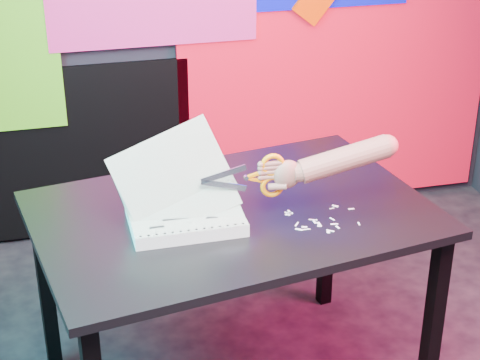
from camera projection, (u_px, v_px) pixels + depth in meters
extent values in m
cube|color=red|center=(338.00, 51.00, 3.91)|extent=(1.60, 0.02, 1.60)
cube|color=black|center=(54.00, 154.00, 3.78)|extent=(1.30, 0.02, 0.85)
cube|color=black|center=(46.00, 292.00, 2.91)|extent=(0.06, 0.06, 0.72)
cube|color=black|center=(433.00, 326.00, 2.72)|extent=(0.06, 0.06, 0.72)
cube|color=black|center=(327.00, 229.00, 3.33)|extent=(0.06, 0.06, 0.72)
cube|color=#282829|center=(233.00, 215.00, 2.65)|extent=(1.41, 1.06, 0.03)
cube|color=silver|center=(185.00, 218.00, 2.55)|extent=(0.36, 0.26, 0.04)
cube|color=white|center=(185.00, 212.00, 2.54)|extent=(0.36, 0.26, 0.00)
cube|color=white|center=(185.00, 211.00, 2.54)|extent=(0.36, 0.25, 0.11)
cube|color=white|center=(181.00, 202.00, 2.54)|extent=(0.38, 0.24, 0.19)
cube|color=white|center=(176.00, 188.00, 2.53)|extent=(0.40, 0.21, 0.26)
cube|color=white|center=(172.00, 173.00, 2.52)|extent=(0.41, 0.18, 0.31)
cylinder|color=black|center=(141.00, 236.00, 2.40)|extent=(0.01, 0.01, 0.00)
cylinder|color=black|center=(149.00, 235.00, 2.41)|extent=(0.01, 0.01, 0.00)
cylinder|color=black|center=(157.00, 234.00, 2.42)|extent=(0.01, 0.01, 0.00)
cylinder|color=black|center=(165.00, 233.00, 2.42)|extent=(0.01, 0.01, 0.00)
cylinder|color=black|center=(173.00, 232.00, 2.43)|extent=(0.01, 0.01, 0.00)
cylinder|color=black|center=(181.00, 231.00, 2.43)|extent=(0.01, 0.01, 0.00)
cylinder|color=black|center=(189.00, 230.00, 2.44)|extent=(0.01, 0.01, 0.00)
cylinder|color=black|center=(196.00, 229.00, 2.44)|extent=(0.01, 0.01, 0.00)
cylinder|color=black|center=(204.00, 228.00, 2.45)|extent=(0.01, 0.01, 0.00)
cylinder|color=black|center=(212.00, 227.00, 2.45)|extent=(0.01, 0.01, 0.00)
cylinder|color=black|center=(220.00, 226.00, 2.46)|extent=(0.01, 0.01, 0.00)
cylinder|color=black|center=(228.00, 225.00, 2.47)|extent=(0.01, 0.01, 0.00)
cylinder|color=black|center=(235.00, 224.00, 2.47)|extent=(0.01, 0.01, 0.00)
cylinder|color=black|center=(243.00, 223.00, 2.48)|extent=(0.01, 0.01, 0.00)
cylinder|color=black|center=(130.00, 201.00, 2.61)|extent=(0.01, 0.01, 0.00)
cylinder|color=black|center=(138.00, 200.00, 2.62)|extent=(0.01, 0.01, 0.00)
cylinder|color=black|center=(145.00, 199.00, 2.62)|extent=(0.01, 0.01, 0.00)
cylinder|color=black|center=(153.00, 198.00, 2.63)|extent=(0.01, 0.01, 0.00)
cylinder|color=black|center=(160.00, 198.00, 2.63)|extent=(0.01, 0.01, 0.00)
cylinder|color=black|center=(167.00, 197.00, 2.64)|extent=(0.01, 0.01, 0.00)
cylinder|color=black|center=(175.00, 196.00, 2.64)|extent=(0.01, 0.01, 0.00)
cylinder|color=black|center=(182.00, 195.00, 2.65)|extent=(0.01, 0.01, 0.00)
cylinder|color=black|center=(189.00, 194.00, 2.66)|extent=(0.01, 0.01, 0.00)
cylinder|color=black|center=(196.00, 193.00, 2.66)|extent=(0.01, 0.01, 0.00)
cylinder|color=black|center=(204.00, 193.00, 2.67)|extent=(0.01, 0.01, 0.00)
cylinder|color=black|center=(211.00, 192.00, 2.67)|extent=(0.01, 0.01, 0.00)
cylinder|color=black|center=(218.00, 191.00, 2.68)|extent=(0.01, 0.01, 0.00)
cylinder|color=black|center=(225.00, 190.00, 2.68)|extent=(0.01, 0.01, 0.00)
cube|color=black|center=(157.00, 208.00, 2.57)|extent=(0.07, 0.01, 0.00)
cube|color=black|center=(189.00, 207.00, 2.57)|extent=(0.05, 0.01, 0.00)
cube|color=black|center=(176.00, 219.00, 2.50)|extent=(0.08, 0.01, 0.00)
cube|color=black|center=(212.00, 217.00, 2.51)|extent=(0.04, 0.01, 0.00)
cube|color=black|center=(157.00, 227.00, 2.46)|extent=(0.05, 0.01, 0.00)
cube|color=black|center=(195.00, 200.00, 2.62)|extent=(0.06, 0.01, 0.00)
cube|color=silver|center=(224.00, 174.00, 2.51)|extent=(0.15, 0.01, 0.06)
cube|color=silver|center=(224.00, 185.00, 2.53)|extent=(0.15, 0.01, 0.06)
cylinder|color=silver|center=(246.00, 178.00, 2.53)|extent=(0.02, 0.01, 0.02)
cube|color=orange|center=(254.00, 179.00, 2.54)|extent=(0.06, 0.01, 0.02)
cube|color=orange|center=(254.00, 175.00, 2.54)|extent=(0.06, 0.01, 0.02)
torus|color=orange|center=(273.00, 165.00, 2.53)|extent=(0.08, 0.02, 0.08)
torus|color=orange|center=(272.00, 186.00, 2.57)|extent=(0.08, 0.02, 0.08)
ellipsoid|color=brown|center=(287.00, 174.00, 2.56)|extent=(0.09, 0.06, 0.10)
cylinder|color=brown|center=(272.00, 177.00, 2.55)|extent=(0.07, 0.02, 0.02)
cylinder|color=brown|center=(273.00, 172.00, 2.54)|extent=(0.07, 0.02, 0.02)
cylinder|color=brown|center=(273.00, 167.00, 2.54)|extent=(0.06, 0.02, 0.02)
cylinder|color=brown|center=(273.00, 163.00, 2.53)|extent=(0.06, 0.02, 0.02)
cylinder|color=brown|center=(277.00, 187.00, 2.56)|extent=(0.06, 0.04, 0.03)
cylinder|color=brown|center=(301.00, 172.00, 2.56)|extent=(0.06, 0.07, 0.07)
cylinder|color=brown|center=(344.00, 159.00, 2.57)|extent=(0.31, 0.10, 0.15)
sphere|color=brown|center=(387.00, 146.00, 2.58)|extent=(0.07, 0.07, 0.07)
cube|color=white|center=(288.00, 215.00, 2.62)|extent=(0.02, 0.02, 0.00)
cube|color=white|center=(304.00, 227.00, 2.54)|extent=(0.02, 0.01, 0.00)
cube|color=white|center=(307.00, 229.00, 2.53)|extent=(0.03, 0.01, 0.00)
cube|color=white|center=(334.00, 224.00, 2.56)|extent=(0.03, 0.01, 0.00)
cube|color=white|center=(289.00, 212.00, 2.64)|extent=(0.01, 0.03, 0.00)
cube|color=white|center=(359.00, 224.00, 2.56)|extent=(0.01, 0.02, 0.00)
cube|color=white|center=(299.00, 229.00, 2.53)|extent=(0.03, 0.02, 0.00)
cube|color=white|center=(335.00, 206.00, 2.67)|extent=(0.02, 0.02, 0.00)
cube|color=white|center=(332.00, 208.00, 2.66)|extent=(0.02, 0.01, 0.00)
cube|color=white|center=(313.00, 220.00, 2.59)|extent=(0.03, 0.02, 0.00)
cube|color=white|center=(338.00, 227.00, 2.54)|extent=(0.01, 0.02, 0.00)
cube|color=white|center=(297.00, 224.00, 2.56)|extent=(0.02, 0.03, 0.00)
cube|color=white|center=(332.00, 219.00, 2.59)|extent=(0.01, 0.02, 0.00)
cube|color=white|center=(291.00, 213.00, 2.63)|extent=(0.02, 0.01, 0.00)
cube|color=white|center=(288.00, 213.00, 2.63)|extent=(0.02, 0.02, 0.00)
cube|color=white|center=(319.00, 226.00, 2.55)|extent=(0.02, 0.01, 0.00)
cube|color=white|center=(351.00, 209.00, 2.65)|extent=(0.02, 0.01, 0.00)
cube|color=white|center=(330.00, 231.00, 2.52)|extent=(0.02, 0.02, 0.00)
cube|color=white|center=(315.00, 222.00, 2.57)|extent=(0.01, 0.02, 0.00)
cube|color=white|center=(319.00, 224.00, 2.56)|extent=(0.01, 0.02, 0.00)
cube|color=white|center=(328.00, 232.00, 2.52)|extent=(0.01, 0.02, 0.00)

